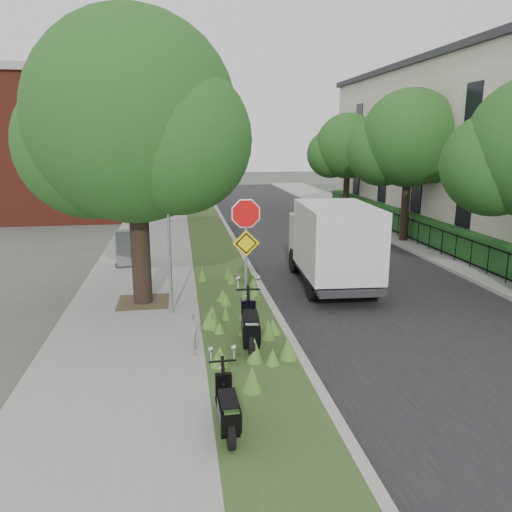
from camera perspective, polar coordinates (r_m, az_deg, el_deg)
The scene contains 21 objects.
ground at distance 12.04m, azimuth 5.98°, elevation -9.05°, with size 120.00×120.00×0.00m, color #4C5147.
sidewalk_near at distance 21.28m, azimuth -12.19°, elevation 0.75°, with size 3.50×60.00×0.12m, color gray.
verge at distance 21.28m, azimuth -4.78°, elevation 1.01°, with size 2.00×60.00×0.12m, color #34481F.
kerb_near at distance 21.37m, azimuth -2.11°, elevation 1.11°, with size 0.20×60.00×0.13m, color #9E9991.
road at distance 22.06m, azimuth 6.96°, elevation 1.24°, with size 7.00×60.00×0.01m, color black.
kerb_far at distance 23.23m, azimuth 15.31°, elevation 1.63°, with size 0.20×60.00×0.13m, color #9E9991.
footpath_far at distance 23.97m, azimuth 19.03°, elevation 1.71°, with size 3.20×60.00×0.12m, color gray.
street_tree_main at distance 13.67m, azimuth -14.10°, elevation 13.91°, with size 6.21×5.54×7.66m.
bare_post at distance 12.79m, azimuth -9.91°, elevation 2.09°, with size 0.08×0.08×4.00m.
bike_hoop at distance 10.94m, azimuth -7.11°, elevation -8.62°, with size 0.06×0.78×0.77m.
sign_assembly at distance 11.66m, azimuth -1.16°, elevation 2.23°, with size 0.94×0.08×3.22m.
fence_far at distance 23.42m, azimuth 16.97°, elevation 3.12°, with size 0.04×24.00×1.00m.
hedge_far at distance 23.73m, azimuth 18.50°, elevation 3.13°, with size 1.00×24.00×1.10m, color #1D4819.
terrace_houses at distance 25.27m, azimuth 26.49°, elevation 10.99°, with size 7.40×26.40×8.20m.
brick_building at distance 33.41m, azimuth -20.61°, elevation 11.83°, with size 9.40×10.40×8.30m.
far_tree_b at distance 23.02m, azimuth 16.94°, elevation 12.22°, with size 4.83×4.31×6.56m.
far_tree_c at distance 30.45m, azimuth 10.33°, elevation 11.90°, with size 4.37×3.89×5.93m.
scooter_near at distance 7.98m, azimuth -3.25°, elevation -17.55°, with size 0.32×1.50×0.71m.
scooter_far at distance 10.80m, azimuth -0.65°, elevation -8.57°, with size 0.46×1.81×0.86m.
box_truck at distance 15.66m, azimuth 8.74°, elevation 1.73°, with size 2.23×5.08×2.25m.
utility_cabinet at distance 18.34m, azimuth -14.38°, elevation 0.80°, with size 1.06×0.81×1.28m.
Camera 1 is at (-2.92, -10.76, 4.55)m, focal length 35.00 mm.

